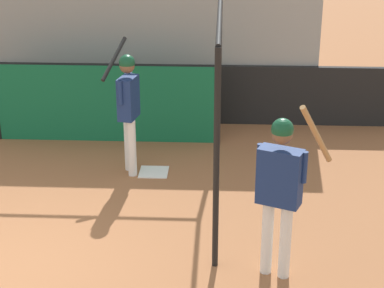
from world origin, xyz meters
name	(u,v)px	position (x,y,z in m)	size (l,w,h in m)	color
outfield_wall	(80,93)	(0.00, 5.23, 0.55)	(24.00, 0.12, 1.09)	black
bleacher_section	(94,29)	(0.00, 6.90, 1.38)	(8.70, 3.20, 2.77)	#9E9E99
batting_cage	(98,87)	(0.67, 3.61, 1.15)	(3.88, 3.91, 2.63)	black
home_plate	(154,172)	(1.59, 2.96, 0.01)	(0.44, 0.44, 0.02)	white
player_batter	(128,102)	(1.24, 2.97, 1.13)	(0.55, 0.90, 1.98)	white
player_waiting	(280,182)	(3.27, 0.26, 1.16)	(0.81, 0.54, 2.13)	white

